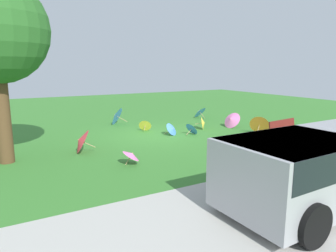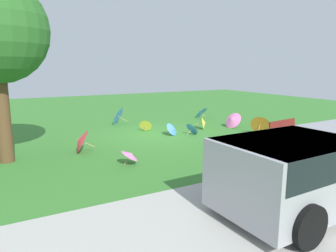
{
  "view_description": "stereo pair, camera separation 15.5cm",
  "coord_description": "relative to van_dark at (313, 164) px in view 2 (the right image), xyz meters",
  "views": [
    {
      "loc": [
        5.98,
        11.6,
        2.9
      ],
      "look_at": [
        0.05,
        1.18,
        0.6
      ],
      "focal_mm": 33.15,
      "sensor_mm": 36.0,
      "label": 1
    },
    {
      "loc": [
        5.85,
        11.68,
        2.9
      ],
      "look_at": [
        0.05,
        1.18,
        0.6
      ],
      "focal_mm": 33.15,
      "sensor_mm": 36.0,
      "label": 2
    }
  ],
  "objects": [
    {
      "name": "parasol_orange_0",
      "position": [
        -4.4,
        -5.79,
        -0.48
      ],
      "size": [
        0.95,
        0.99,
        0.85
      ],
      "color": "tan",
      "rests_on": "ground"
    },
    {
      "name": "ground",
      "position": [
        -0.25,
        -7.75,
        -0.91
      ],
      "size": [
        40.0,
        40.0,
        0.0
      ],
      "primitive_type": "plane",
      "color": "#387A2D"
    },
    {
      "name": "van_dark",
      "position": [
        0.0,
        0.0,
        0.0
      ],
      "size": [
        4.65,
        2.24,
        1.53
      ],
      "color": "#99999E",
      "rests_on": "ground"
    },
    {
      "name": "park_bench",
      "position": [
        -3.84,
        -4.27,
        -0.45
      ],
      "size": [
        1.65,
        0.69,
        0.9
      ],
      "color": "maroon",
      "rests_on": "ground"
    },
    {
      "name": "parasol_yellow_1",
      "position": [
        -2.8,
        -7.78,
        -0.61
      ],
      "size": [
        0.57,
        0.59,
        0.6
      ],
      "color": "tan",
      "rests_on": "ground"
    },
    {
      "name": "parasol_pink_1",
      "position": [
        -4.2,
        -7.43,
        -0.51
      ],
      "size": [
        0.84,
        0.94,
        0.79
      ],
      "color": "tan",
      "rests_on": "ground"
    },
    {
      "name": "parasol_red_0",
      "position": [
        3.25,
        -6.53,
        -0.49
      ],
      "size": [
        0.85,
        0.98,
        0.84
      ],
      "color": "tan",
      "rests_on": "ground"
    },
    {
      "name": "parasol_pink_0",
      "position": [
        2.26,
        -4.46,
        -0.6
      ],
      "size": [
        0.68,
        0.7,
        0.5
      ],
      "color": "tan",
      "rests_on": "ground"
    },
    {
      "name": "road_strip",
      "position": [
        -0.25,
        -0.04,
        -0.91
      ],
      "size": [
        40.0,
        4.29,
        0.01
      ],
      "primitive_type": "cube",
      "color": "#B2AFA8",
      "rests_on": "ground"
    },
    {
      "name": "parasol_blue_2",
      "position": [
        -0.87,
        -7.41,
        -0.64
      ],
      "size": [
        0.72,
        0.66,
        0.54
      ],
      "color": "tan",
      "rests_on": "ground"
    },
    {
      "name": "parasol_yellow_0",
      "position": [
        -0.24,
        -8.77,
        -0.64
      ],
      "size": [
        0.67,
        0.61,
        0.55
      ],
      "color": "tan",
      "rests_on": "ground"
    },
    {
      "name": "parasol_blue_3",
      "position": [
        -4.53,
        -10.54,
        -0.55
      ],
      "size": [
        0.96,
        0.88,
        0.69
      ],
      "color": "tan",
      "rests_on": "ground"
    },
    {
      "name": "parasol_blue_0",
      "position": [
        0.36,
        -10.95,
        -0.46
      ],
      "size": [
        1.03,
        1.08,
        0.91
      ],
      "color": "tan",
      "rests_on": "ground"
    },
    {
      "name": "parasol_blue_1",
      "position": [
        -1.7,
        -7.08,
        -0.64
      ],
      "size": [
        0.61,
        0.67,
        0.55
      ],
      "color": "tan",
      "rests_on": "ground"
    }
  ]
}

